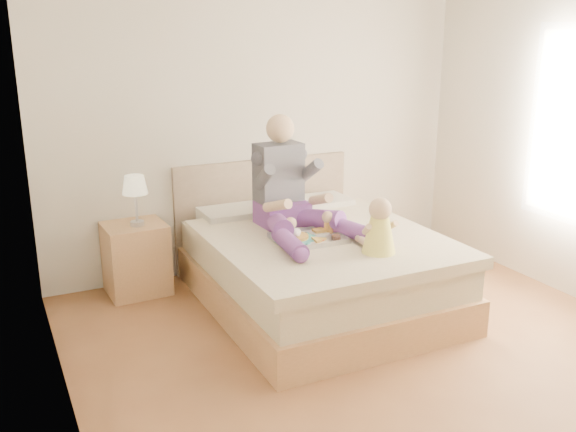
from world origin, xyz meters
name	(u,v)px	position (x,y,z in m)	size (l,w,h in m)	color
room	(407,137)	(0.08, 0.01, 1.51)	(4.02, 4.22, 2.71)	brown
bed	(312,264)	(0.00, 1.08, 0.32)	(1.70, 2.18, 1.00)	#A77B4E
nightstand	(136,258)	(-1.25, 1.88, 0.30)	(0.51, 0.46, 0.60)	#A77B4E
lamp	(135,188)	(-1.23, 1.83, 0.92)	(0.20, 0.20, 0.42)	silver
adult	(290,195)	(-0.14, 1.20, 0.88)	(0.78, 1.12, 0.92)	#60317B
tray	(308,236)	(-0.15, 0.88, 0.64)	(0.52, 0.41, 0.15)	silver
baby	(379,230)	(0.18, 0.42, 0.77)	(0.27, 0.36, 0.40)	#F4EB4D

